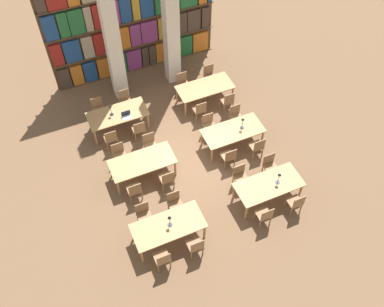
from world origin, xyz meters
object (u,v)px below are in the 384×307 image
Objects in this scene: desk_lamp_2 at (243,122)px; chair_23 at (210,75)px; chair_9 at (119,154)px; reading_table_4 at (118,115)px; chair_3 at (175,203)px; desk_lamp_3 at (110,109)px; chair_4 at (265,215)px; chair_2 at (196,246)px; chair_17 at (98,108)px; chair_8 at (134,190)px; chair_20 at (200,110)px; chair_12 at (229,156)px; chair_14 at (257,146)px; reading_table_3 at (233,132)px; reading_table_0 at (168,227)px; chair_16 at (111,138)px; chair_21 at (183,83)px; chair_13 at (209,125)px; pillar_center at (170,11)px; desk_lamp_0 at (170,219)px; laptop at (127,116)px; reading_table_1 at (269,185)px; chair_19 at (125,100)px; chair_6 at (296,202)px; chair_15 at (236,116)px; reading_table_5 at (205,88)px; chair_1 at (144,214)px; chair_18 at (139,129)px; chair_10 at (167,179)px; chair_7 at (270,165)px; chair_22 at (228,101)px; chair_5 at (240,176)px; chair_11 at (150,144)px; desk_lamp_1 at (279,177)px; chair_0 at (163,259)px.

desk_lamp_2 reaches higher than chair_23.
reading_table_4 is at bearing -106.30° from chair_9.
desk_lamp_3 reaches higher than chair_3.
desk_lamp_3 is (0.26, 1.58, 0.54)m from chair_9.
chair_4 is 1.00× the size of chair_23.
chair_4 is at bearing 2.33° from chair_2.
desk_lamp_3 is (0.31, -0.74, 0.54)m from chair_17.
chair_20 is (3.25, 2.34, 0.00)m from chair_8.
chair_14 is (1.05, 0.00, 0.00)m from chair_12.
chair_12 is at bearing -124.18° from reading_table_3.
reading_table_0 is 1.00× the size of reading_table_4.
chair_21 is (3.30, 1.55, 0.00)m from chair_16.
chair_12 is at bearing 90.00° from chair_13.
pillar_center is 3.52m from chair_20.
desk_lamp_0 is 0.51× the size of chair_14.
chair_12 is at bearing -47.68° from laptop.
chair_20 reaches higher than reading_table_1.
chair_21 is (0.01, 3.86, 0.00)m from chair_12.
chair_8 is (-0.45, 1.69, -0.17)m from reading_table_0.
pillar_center is 4.12m from chair_13.
chair_19 is at bearing 85.45° from desk_lamp_0.
chair_6 is 3.91m from chair_15.
chair_1 is at bearing -133.52° from reading_table_5.
chair_9 is 1.00× the size of chair_21.
chair_2 is 1.00× the size of chair_21.
chair_18 is at bearing 24.43° from chair_23.
reading_table_3 is (2.69, 0.78, 0.17)m from chair_10.
chair_7 and chair_22 have the same top height.
chair_2 is at bearing 103.52° from chair_9.
chair_2 is at bearing 35.77° from chair_5.
chair_8 is 1.00× the size of chair_9.
chair_11 is (0.62, 3.22, -0.17)m from reading_table_0.
chair_14 reaches higher than reading_table_5.
chair_9 is (-3.21, 2.36, 0.00)m from chair_5.
chair_3 is 3.46m from chair_14.
desk_lamp_2 is 0.53× the size of chair_20.
chair_4 is 1.89× the size of desk_lamp_2.
chair_8 and chair_15 have the same top height.
chair_10 is 4.45m from chair_21.
desk_lamp_2 is (3.64, 2.46, 0.38)m from reading_table_0.
pillar_center is at bearing 97.30° from desk_lamp_1.
reading_table_0 is 2.35× the size of chair_14.
chair_12 is at bearing 0.32° from chair_8.
chair_15 is 2.00× the size of desk_lamp_3.
reading_table_3 is (0.55, 3.15, 0.17)m from chair_4.
chair_19 is at bearing 91.83° from chair_10.
reading_table_0 is 2.35× the size of chair_18.
chair_6 is at bearing -90.13° from chair_14.
chair_0 is 4.88m from chair_18.
reading_table_0 is 2.35× the size of chair_19.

